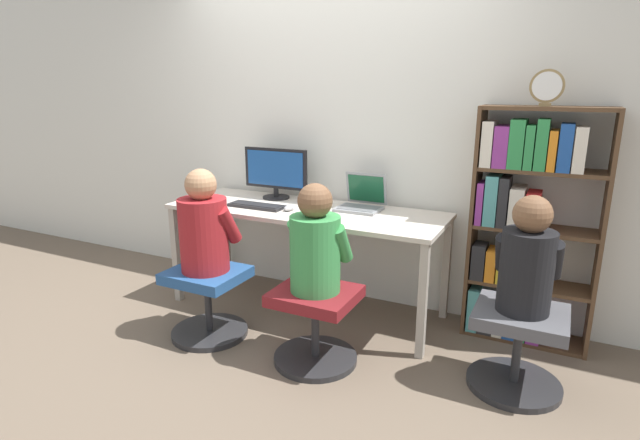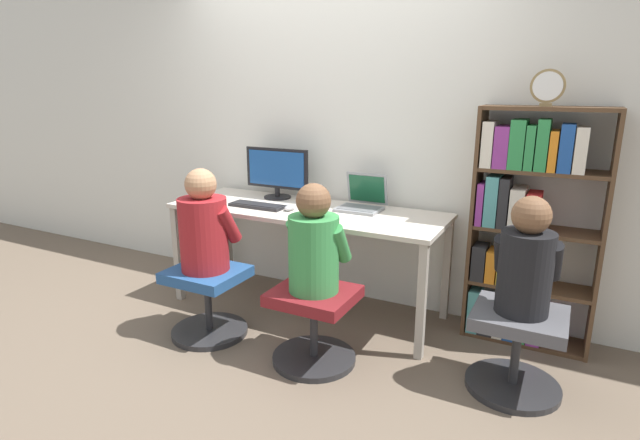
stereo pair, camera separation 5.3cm
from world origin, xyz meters
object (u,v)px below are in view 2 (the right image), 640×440
Objects in this scene: desk_clock at (548,87)px; person_at_monitor at (204,227)px; person_near_shelf at (526,262)px; office_chair_side at (516,346)px; office_chair_right at (314,321)px; bookshelf at (522,228)px; desktop_monitor at (277,173)px; keyboard at (257,205)px; office_chair_left at (208,298)px; laptop at (362,202)px; person_at_laptop at (314,245)px.

person_at_monitor is at bearing -156.59° from desk_clock.
person_at_monitor reaches higher than person_near_shelf.
person_near_shelf is at bearing 90.00° from office_chair_side.
bookshelf is (1.03, 0.85, 0.50)m from office_chair_right.
desktop_monitor is 0.38m from keyboard.
person_near_shelf is at bearing 8.13° from person_at_monitor.
office_chair_left is at bearing -171.73° from person_near_shelf.
laptop reaches higher than office_chair_right.
person_near_shelf is at bearing -25.37° from laptop.
keyboard is 1.04m from office_chair_right.
person_at_monitor is 2.01m from bookshelf.
person_at_laptop reaches higher than office_chair_left.
desktop_monitor reaches higher than person_at_monitor.
office_chair_left is (-0.05, -0.54, -0.52)m from keyboard.
desktop_monitor is 1.08× the size of office_chair_side.
laptop is 0.60× the size of office_chair_right.
office_chair_right is 0.48m from person_at_laptop.
office_chair_right is 1.43m from bookshelf.
keyboard is at bearing -169.20° from bookshelf.
desk_clock is (0.06, -0.06, 0.85)m from bookshelf.
person_near_shelf is at bearing -7.98° from keyboard.
person_at_laptop is at bearing 90.00° from office_chair_right.
person_at_laptop is at bearing -34.63° from keyboard.
person_at_monitor is at bearing -178.83° from office_chair_right.
desktop_monitor is at bearing 88.84° from office_chair_left.
bookshelf is at bearing 0.41° from desktop_monitor.
laptop is at bearing 93.03° from person_at_laptop.
person_near_shelf is at bearing 12.95° from office_chair_right.
person_at_laptop is (0.77, -0.84, -0.23)m from desktop_monitor.
laptop is 1.07m from bookshelf.
bookshelf is (1.80, 0.01, -0.21)m from desktop_monitor.
laptop is (0.73, -0.04, -0.15)m from desktop_monitor.
desk_clock is (1.09, 0.80, 1.36)m from office_chair_right.
desktop_monitor is 0.85× the size of person_at_laptop.
person_near_shelf is at bearing -87.08° from desk_clock.
bookshelf is at bearing 98.39° from person_near_shelf.
office_chair_left is 1.98m from person_near_shelf.
person_at_laptop is 1.61m from desk_clock.
person_near_shelf is at bearing -81.61° from bookshelf.
desk_clock is 1.46m from office_chair_side.
keyboard is at bearing 172.02° from person_near_shelf.
office_chair_left is at bearing -154.32° from bookshelf.
person_at_laptop is at bearing -167.26° from person_near_shelf.
desktop_monitor is 0.75m from laptop.
keyboard is (0.03, -0.32, -0.19)m from desktop_monitor.
office_chair_side is (1.85, -0.26, -0.52)m from keyboard.
desktop_monitor reaches higher than keyboard.
office_chair_left is 0.81× the size of person_near_shelf.
person_at_monitor is (-0.79, -0.02, 0.49)m from office_chair_right.
desktop_monitor is 2.62× the size of desk_clock.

